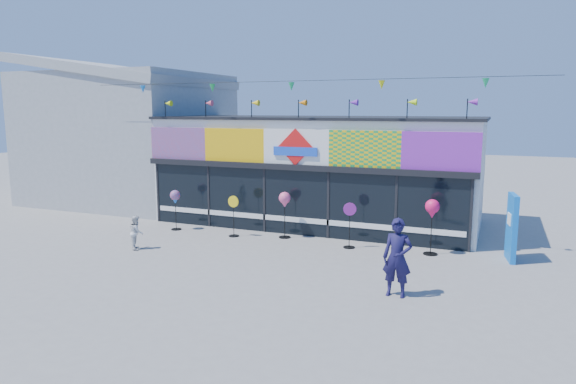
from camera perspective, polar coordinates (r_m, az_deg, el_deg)
The scene contains 11 objects.
ground at distance 15.17m, azimuth -3.92°, elevation -7.63°, with size 80.00×80.00×0.00m, color slate.
kite_shop at distance 20.16m, azimuth 3.51°, elevation 2.52°, with size 16.00×5.70×5.31m.
neighbour_building at distance 25.94m, azimuth -17.17°, elevation 6.19°, with size 8.18×7.20×6.87m.
blue_sign at distance 16.30m, azimuth 23.60°, elevation -3.62°, with size 0.30×0.99×1.96m.
spinner_0 at distance 19.14m, azimuth -12.42°, elevation -0.67°, with size 0.37×0.37×1.47m.
spinner_1 at distance 17.89m, azimuth -6.07°, elevation -2.56°, with size 0.40×0.36×1.43m.
spinner_2 at distance 17.50m, azimuth -0.37°, elevation -1.03°, with size 0.40×0.40×1.60m.
spinner_3 at distance 16.44m, azimuth 6.85°, elevation -3.56°, with size 0.40×0.37×1.46m.
spinner_4 at distance 16.06m, azimuth 15.73°, elevation -1.99°, with size 0.43×0.43×1.71m.
adult_man at distance 12.40m, azimuth 12.05°, elevation -7.16°, with size 0.68×0.45×1.88m, color #17133D.
child at distance 16.96m, azimuth -16.48°, elevation -4.30°, with size 0.52×0.30×1.07m, color silver.
Camera 1 is at (6.47, -13.00, 4.39)m, focal length 32.00 mm.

